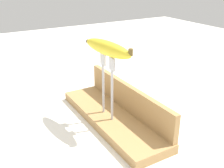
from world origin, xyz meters
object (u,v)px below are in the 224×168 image
(banana_raised_center, at_px, (107,48))
(banana_chunk_near, at_px, (110,86))
(fork_stand_center, at_px, (108,81))
(fork_fallen_near, at_px, (2,111))

(banana_raised_center, height_order, banana_chunk_near, banana_raised_center)
(fork_stand_center, xyz_separation_m, banana_raised_center, (-0.00, -0.00, 0.10))
(fork_stand_center, xyz_separation_m, fork_fallen_near, (-0.24, -0.27, -0.14))
(fork_stand_center, distance_m, banana_chunk_near, 0.27)
(banana_raised_center, relative_size, banana_chunk_near, 3.45)
(banana_raised_center, bearing_deg, fork_stand_center, 7.68)
(fork_fallen_near, relative_size, banana_chunk_near, 2.79)
(fork_fallen_near, xyz_separation_m, banana_chunk_near, (0.03, 0.40, 0.02))
(fork_stand_center, xyz_separation_m, banana_chunk_near, (-0.21, 0.13, -0.12))
(fork_stand_center, height_order, banana_chunk_near, fork_stand_center)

